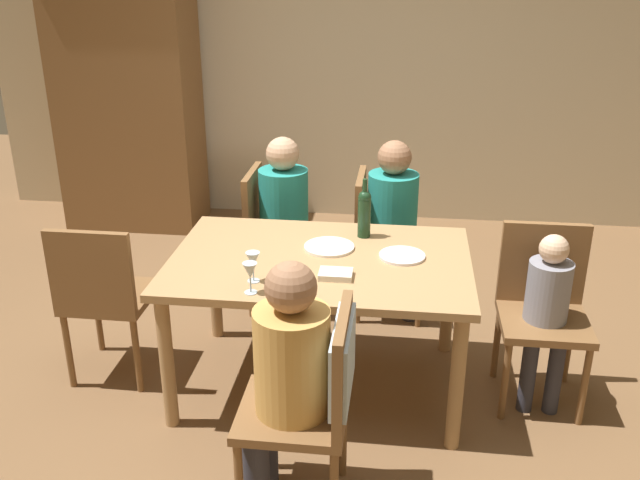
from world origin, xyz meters
TOP-DOWN VIEW (x-y plane):
  - ground_plane at (0.00, 0.00)m, footprint 10.00×10.00m
  - rear_room_partition at (0.00, 2.71)m, footprint 6.40×0.12m
  - armoire_cabinet at (-1.86, 2.26)m, footprint 1.18×0.62m
  - dining_table at (0.00, 0.00)m, footprint 1.52×1.02m
  - chair_far_left at (-0.43, 0.89)m, footprint 0.44×0.44m
  - chair_near at (0.12, -0.89)m, footprint 0.46×0.44m
  - chair_far_right at (0.26, 0.89)m, footprint 0.44×0.44m
  - chair_right_end at (1.14, 0.09)m, footprint 0.44×0.44m
  - chair_left_end at (-1.14, -0.09)m, footprint 0.44×0.44m
  - person_woman_host at (-0.32, 0.89)m, footprint 0.36×0.31m
  - person_man_bearded at (-0.03, -0.89)m, footprint 0.35×0.30m
  - person_man_guest at (0.37, 0.89)m, footprint 0.36×0.31m
  - person_child_small at (1.14, -0.02)m, footprint 0.22×0.25m
  - wine_bottle_tall_green at (0.20, 0.32)m, footprint 0.07×0.07m
  - wine_glass_near_left at (-0.28, -0.30)m, footprint 0.07×0.07m
  - wine_glass_centre at (-0.27, -0.42)m, footprint 0.07×0.07m
  - dinner_plate_host at (0.41, 0.07)m, footprint 0.24×0.24m
  - dinner_plate_guest_left at (0.03, 0.13)m, footprint 0.26×0.26m
  - folded_napkin at (0.10, -0.21)m, footprint 0.16×0.12m

SIDE VIEW (x-z plane):
  - ground_plane at x=0.00m, z-range 0.00..0.00m
  - chair_far_left at x=-0.43m, z-range 0.07..0.99m
  - chair_far_right at x=0.26m, z-range 0.07..0.99m
  - chair_right_end at x=1.14m, z-range 0.07..0.99m
  - chair_left_end at x=-1.14m, z-range 0.07..0.99m
  - person_child_small at x=1.14m, z-range 0.09..1.03m
  - chair_near at x=0.12m, z-range 0.13..1.05m
  - person_man_bearded at x=-0.03m, z-range 0.09..1.22m
  - person_woman_host at x=-0.32m, z-range 0.09..1.23m
  - person_man_guest at x=0.37m, z-range 0.09..1.23m
  - dining_table at x=0.00m, z-range 0.29..1.04m
  - dinner_plate_host at x=0.41m, z-range 0.75..0.77m
  - dinner_plate_guest_left at x=0.03m, z-range 0.75..0.77m
  - folded_napkin at x=0.10m, z-range 0.75..0.78m
  - wine_glass_near_left at x=-0.28m, z-range 0.78..0.93m
  - wine_glass_centre at x=-0.27m, z-range 0.78..0.93m
  - wine_bottle_tall_green at x=0.20m, z-range 0.73..1.06m
  - armoire_cabinet at x=-1.86m, z-range 0.01..2.19m
  - rear_room_partition at x=0.00m, z-range 0.00..2.70m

